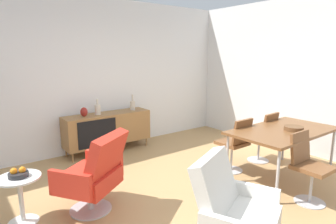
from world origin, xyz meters
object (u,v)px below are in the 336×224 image
(vase_cobalt, at_px, (98,109))
(dining_chair_front_left, at_px, (308,165))
(vase_sculptural_dark, at_px, (84,112))
(fruit_bowl, at_px, (18,174))
(dining_chair_back_left, at_px, (235,143))
(armchair_black_shell, at_px, (234,212))
(side_table_round, at_px, (21,194))
(dining_table, at_px, (283,132))
(lounge_chair_red, at_px, (94,173))
(vase_ceramic_small, at_px, (133,105))
(dining_chair_back_right, at_px, (263,135))
(sideboard, at_px, (108,128))
(wooden_bowl_on_table, at_px, (294,128))

(vase_cobalt, xyz_separation_m, dining_chair_front_left, (1.29, -3.20, -0.35))
(vase_cobalt, xyz_separation_m, vase_sculptural_dark, (-0.25, 0.00, -0.02))
(fruit_bowl, bearing_deg, dining_chair_back_left, -10.00)
(armchair_black_shell, bearing_deg, side_table_round, 126.92)
(side_table_round, bearing_deg, armchair_black_shell, -53.08)
(dining_table, relative_size, fruit_bowl, 8.00)
(dining_table, height_order, dining_chair_front_left, dining_chair_front_left)
(lounge_chair_red, relative_size, fruit_bowl, 4.73)
(vase_ceramic_small, height_order, fruit_bowl, vase_ceramic_small)
(lounge_chair_red, bearing_deg, dining_table, -17.53)
(vase_ceramic_small, distance_m, side_table_round, 2.84)
(dining_chair_back_left, bearing_deg, dining_chair_back_right, 0.01)
(vase_sculptural_dark, distance_m, fruit_bowl, 2.08)
(vase_cobalt, distance_m, dining_chair_front_left, 3.47)
(sideboard, bearing_deg, dining_chair_back_left, -61.84)
(vase_ceramic_small, xyz_separation_m, armchair_black_shell, (-0.98, -3.35, -0.35))
(vase_ceramic_small, height_order, dining_chair_front_left, vase_ceramic_small)
(dining_table, relative_size, armchair_black_shell, 1.69)
(fruit_bowl, bearing_deg, armchair_black_shell, -53.08)
(vase_sculptural_dark, bearing_deg, side_table_round, -130.31)
(sideboard, height_order, dining_chair_front_left, dining_chair_front_left)
(vase_sculptural_dark, relative_size, vase_ceramic_small, 0.53)
(lounge_chair_red, relative_size, armchair_black_shell, 1.00)
(side_table_round, bearing_deg, dining_chair_front_left, -29.43)
(vase_sculptural_dark, relative_size, dining_chair_back_right, 0.19)
(vase_ceramic_small, xyz_separation_m, dining_chair_back_left, (0.57, -2.08, -0.35))
(wooden_bowl_on_table, height_order, dining_chair_front_left, dining_chair_front_left)
(vase_cobalt, height_order, dining_chair_back_left, vase_cobalt)
(lounge_chair_red, height_order, armchair_black_shell, same)
(vase_ceramic_small, bearing_deg, fruit_bowl, -145.78)
(sideboard, xyz_separation_m, fruit_bowl, (-1.77, -1.57, 0.12))
(dining_chair_back_right, bearing_deg, lounge_chair_red, 175.31)
(dining_chair_front_left, distance_m, armchair_black_shell, 1.56)
(dining_chair_back_right, distance_m, dining_chair_front_left, 1.32)
(vase_cobalt, distance_m, vase_ceramic_small, 0.72)
(wooden_bowl_on_table, height_order, dining_chair_back_left, dining_chair_back_left)
(dining_table, relative_size, wooden_bowl_on_table, 6.15)
(dining_table, bearing_deg, fruit_bowl, 161.72)
(vase_sculptural_dark, bearing_deg, fruit_bowl, -130.31)
(vase_ceramic_small, relative_size, dining_chair_front_left, 0.35)
(dining_chair_back_left, xyz_separation_m, side_table_round, (-2.88, 0.51, -0.15))
(vase_cobalt, distance_m, fruit_bowl, 2.25)
(wooden_bowl_on_table, distance_m, side_table_round, 3.53)
(fruit_bowl, bearing_deg, sideboard, 41.64)
(vase_cobalt, bearing_deg, vase_ceramic_small, 0.00)
(sideboard, height_order, vase_ceramic_small, vase_ceramic_small)
(wooden_bowl_on_table, relative_size, armchair_black_shell, 0.27)
(dining_chair_front_left, distance_m, side_table_round, 3.31)
(wooden_bowl_on_table, height_order, lounge_chair_red, lounge_chair_red)
(vase_cobalt, height_order, wooden_bowl_on_table, vase_cobalt)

